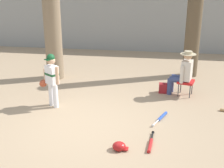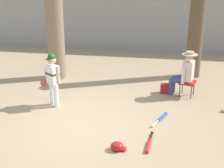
% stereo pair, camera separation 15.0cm
% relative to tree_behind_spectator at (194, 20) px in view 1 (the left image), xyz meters
% --- Properties ---
extents(ground_plane, '(60.00, 60.00, 0.00)m').
position_rel_tree_behind_spectator_xyz_m(ground_plane, '(-2.46, -3.96, -1.75)').
color(ground_plane, '#9E8466').
extents(concrete_back_wall, '(18.00, 0.36, 2.55)m').
position_rel_tree_behind_spectator_xyz_m(concrete_back_wall, '(-2.46, 3.27, -0.47)').
color(concrete_back_wall, gray).
rests_on(concrete_back_wall, ground).
extents(tree_behind_spectator, '(0.77, 0.77, 4.28)m').
position_rel_tree_behind_spectator_xyz_m(tree_behind_spectator, '(0.00, 0.00, 0.00)').
color(tree_behind_spectator, brown).
rests_on(tree_behind_spectator, ground).
extents(young_ballplayer, '(0.60, 0.39, 1.31)m').
position_rel_tree_behind_spectator_xyz_m(young_ballplayer, '(-3.48, -3.02, -1.00)').
color(young_ballplayer, white).
rests_on(young_ballplayer, ground).
extents(folding_stool, '(0.49, 0.49, 0.41)m').
position_rel_tree_behind_spectator_xyz_m(folding_stool, '(-0.26, -1.79, -1.38)').
color(folding_stool, red).
rests_on(folding_stool, ground).
extents(seated_spectator, '(0.68, 0.53, 1.20)m').
position_rel_tree_behind_spectator_xyz_m(seated_spectator, '(-0.35, -1.77, -1.11)').
color(seated_spectator, navy).
rests_on(seated_spectator, ground).
extents(handbag_beside_stool, '(0.34, 0.18, 0.26)m').
position_rel_tree_behind_spectator_xyz_m(handbag_beside_stool, '(-0.78, -1.69, -1.62)').
color(handbag_beside_stool, maroon).
rests_on(handbag_beside_stool, ground).
extents(bat_red_barrel, '(0.12, 0.74, 0.07)m').
position_rel_tree_behind_spectator_xyz_m(bat_red_barrel, '(-1.07, -4.49, -1.71)').
color(bat_red_barrel, red).
rests_on(bat_red_barrel, ground).
extents(bat_blue_youth, '(0.34, 0.72, 0.07)m').
position_rel_tree_behind_spectator_xyz_m(bat_blue_youth, '(-0.88, -3.32, -1.71)').
color(bat_blue_youth, '#2347AD').
rests_on(bat_blue_youth, ground).
extents(batting_helmet_red, '(0.29, 0.22, 0.17)m').
position_rel_tree_behind_spectator_xyz_m(batting_helmet_red, '(-1.63, -4.73, -1.67)').
color(batting_helmet_red, '#A81919').
rests_on(batting_helmet_red, ground).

